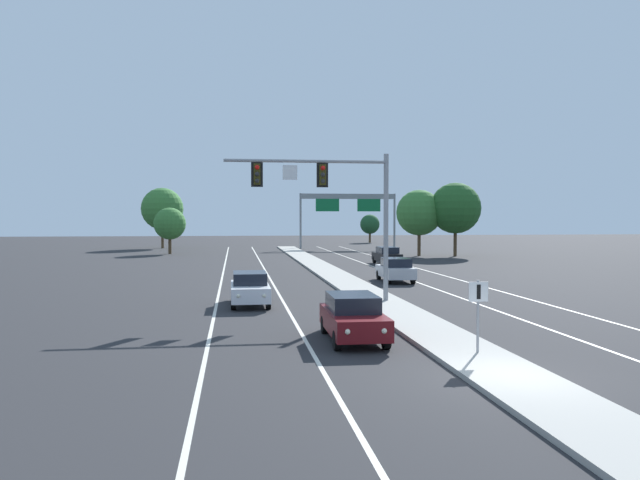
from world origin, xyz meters
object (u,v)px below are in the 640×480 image
at_px(car_receding_black, 387,255).
at_px(highway_sign_gantry, 348,203).
at_px(tree_far_right_a, 455,208).
at_px(overhead_signal_mast, 334,194).
at_px(tree_far_left_a, 170,224).
at_px(car_oncoming_darkred, 353,317).
at_px(car_oncoming_white, 250,288).
at_px(tree_far_left_b, 162,209).
at_px(median_sign_post, 478,305).
at_px(tree_far_right_b, 419,213).
at_px(car_receding_silver, 395,269).
at_px(tree_far_right_c, 370,224).

bearing_deg(car_receding_black, highway_sign_gantry, 86.67).
bearing_deg(tree_far_right_a, overhead_signal_mast, -118.05).
distance_m(car_receding_black, tree_far_left_a, 28.63).
height_order(car_oncoming_darkred, tree_far_right_a, tree_far_right_a).
relative_size(car_oncoming_white, car_receding_black, 1.00).
distance_m(highway_sign_gantry, tree_far_left_b, 25.48).
bearing_deg(tree_far_left_a, car_receding_black, -42.28).
xyz_separation_m(median_sign_post, tree_far_right_b, (12.81, 48.94, 3.16)).
bearing_deg(tree_far_right_a, car_receding_silver, -117.48).
bearing_deg(tree_far_left_b, overhead_signal_mast, -75.88).
bearing_deg(tree_far_left_a, overhead_signal_mast, -74.54).
bearing_deg(car_oncoming_white, overhead_signal_mast, -4.47).
relative_size(car_oncoming_darkred, tree_far_right_a, 0.56).
bearing_deg(car_oncoming_darkred, highway_sign_gantry, 79.90).
xyz_separation_m(car_oncoming_white, car_receding_black, (12.90, 24.86, 0.00)).
bearing_deg(tree_far_right_a, tree_far_left_a, 164.44).
height_order(tree_far_right_b, tree_far_right_a, tree_far_right_a).
relative_size(tree_far_right_b, tree_far_left_a, 1.35).
bearing_deg(tree_far_right_a, tree_far_right_c, 92.09).
relative_size(car_oncoming_darkred, tree_far_right_c, 0.95).
bearing_deg(median_sign_post, tree_far_left_a, 104.66).
height_order(overhead_signal_mast, highway_sign_gantry, highway_sign_gantry).
relative_size(overhead_signal_mast, tree_far_left_a, 1.49).
bearing_deg(tree_far_left_b, car_receding_black, -54.63).
bearing_deg(tree_far_right_a, car_receding_black, -134.20).
bearing_deg(median_sign_post, tree_far_right_b, 75.34).
relative_size(car_oncoming_white, tree_far_left_a, 0.83).
bearing_deg(car_receding_black, overhead_signal_mast, -109.30).
xyz_separation_m(overhead_signal_mast, tree_far_left_b, (-14.65, 58.23, 0.05)).
bearing_deg(tree_far_right_a, highway_sign_gantry, 114.53).
height_order(overhead_signal_mast, tree_far_left_a, overhead_signal_mast).
bearing_deg(highway_sign_gantry, tree_far_left_a, -156.52).
bearing_deg(car_receding_silver, highway_sign_gantry, 83.76).
bearing_deg(car_receding_black, car_oncoming_white, -117.42).
xyz_separation_m(car_oncoming_white, tree_far_right_c, (21.71, 72.75, 2.26)).
xyz_separation_m(overhead_signal_mast, car_receding_silver, (5.67, 10.03, -4.54)).
bearing_deg(tree_far_left_b, tree_far_right_c, 24.69).
bearing_deg(car_oncoming_white, car_receding_black, 62.58).
relative_size(car_oncoming_white, tree_far_right_c, 0.95).
height_order(median_sign_post, tree_far_left_b, tree_far_left_b).
bearing_deg(tree_far_left_b, car_receding_silver, -67.14).
bearing_deg(car_receding_black, tree_far_left_a, 137.72).
height_order(tree_far_right_c, tree_far_left_a, tree_far_left_a).
distance_m(car_receding_black, tree_far_left_b, 40.80).
bearing_deg(car_receding_silver, car_oncoming_white, -135.12).
height_order(car_oncoming_white, tree_far_right_c, tree_far_right_c).
distance_m(car_oncoming_darkred, tree_far_right_c, 84.12).
distance_m(median_sign_post, car_oncoming_darkred, 4.56).
distance_m(overhead_signal_mast, median_sign_post, 12.90).
bearing_deg(overhead_signal_mast, highway_sign_gantry, 79.04).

